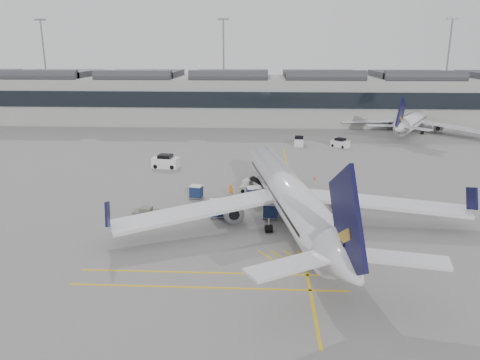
{
  "coord_description": "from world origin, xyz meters",
  "views": [
    {
      "loc": [
        6.24,
        -45.19,
        18.19
      ],
      "look_at": [
        3.69,
        4.32,
        4.0
      ],
      "focal_mm": 35.0,
      "sensor_mm": 36.0,
      "label": 1
    }
  ],
  "objects_px": {
    "belt_loader": "(255,188)",
    "ramp_agent_b": "(233,207)",
    "airliner_main": "(290,196)",
    "pushback_tug": "(146,214)",
    "baggage_cart_a": "(271,210)",
    "ramp_agent_a": "(231,192)"
  },
  "relations": [
    {
      "from": "airliner_main",
      "to": "belt_loader",
      "type": "bearing_deg",
      "value": 98.84
    },
    {
      "from": "baggage_cart_a",
      "to": "belt_loader",
      "type": "bearing_deg",
      "value": 110.32
    },
    {
      "from": "belt_loader",
      "to": "ramp_agent_a",
      "type": "xyz_separation_m",
      "value": [
        -2.94,
        -3.06,
        0.37
      ]
    },
    {
      "from": "airliner_main",
      "to": "ramp_agent_b",
      "type": "distance_m",
      "value": 7.18
    },
    {
      "from": "ramp_agent_b",
      "to": "ramp_agent_a",
      "type": "bearing_deg",
      "value": -108.33
    },
    {
      "from": "airliner_main",
      "to": "ramp_agent_b",
      "type": "relative_size",
      "value": 23.33
    },
    {
      "from": "airliner_main",
      "to": "pushback_tug",
      "type": "bearing_deg",
      "value": 167.55
    },
    {
      "from": "pushback_tug",
      "to": "airliner_main",
      "type": "bearing_deg",
      "value": -0.84
    },
    {
      "from": "ramp_agent_a",
      "to": "ramp_agent_b",
      "type": "bearing_deg",
      "value": -110.3
    },
    {
      "from": "belt_loader",
      "to": "pushback_tug",
      "type": "bearing_deg",
      "value": -116.6
    },
    {
      "from": "baggage_cart_a",
      "to": "ramp_agent_b",
      "type": "relative_size",
      "value": 1.07
    },
    {
      "from": "airliner_main",
      "to": "ramp_agent_a",
      "type": "distance_m",
      "value": 10.69
    },
    {
      "from": "baggage_cart_a",
      "to": "ramp_agent_a",
      "type": "height_order",
      "value": "ramp_agent_a"
    },
    {
      "from": "ramp_agent_b",
      "to": "pushback_tug",
      "type": "distance_m",
      "value": 9.63
    },
    {
      "from": "belt_loader",
      "to": "ramp_agent_b",
      "type": "bearing_deg",
      "value": -84.41
    },
    {
      "from": "belt_loader",
      "to": "ramp_agent_b",
      "type": "distance_m",
      "value": 8.45
    },
    {
      "from": "belt_loader",
      "to": "pushback_tug",
      "type": "distance_m",
      "value": 15.66
    },
    {
      "from": "baggage_cart_a",
      "to": "ramp_agent_a",
      "type": "distance_m",
      "value": 7.8
    },
    {
      "from": "pushback_tug",
      "to": "belt_loader",
      "type": "bearing_deg",
      "value": 43.21
    },
    {
      "from": "airliner_main",
      "to": "pushback_tug",
      "type": "xyz_separation_m",
      "value": [
        -15.48,
        0.59,
        -2.54
      ]
    },
    {
      "from": "airliner_main",
      "to": "baggage_cart_a",
      "type": "bearing_deg",
      "value": 126.28
    },
    {
      "from": "ramp_agent_b",
      "to": "baggage_cart_a",
      "type": "bearing_deg",
      "value": 140.26
    }
  ]
}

